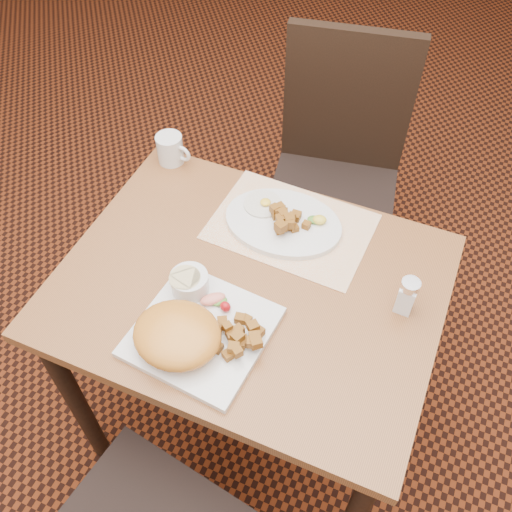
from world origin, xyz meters
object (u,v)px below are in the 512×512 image
at_px(table, 250,308).
at_px(coffee_mug, 171,149).
at_px(chair_far, 337,165).
at_px(plate_oval, 283,223).
at_px(salt_shaker, 407,295).
at_px(plate_square, 202,332).

height_order(table, coffee_mug, coffee_mug).
xyz_separation_m(table, coffee_mug, (-0.38, 0.31, 0.15)).
height_order(chair_far, plate_oval, chair_far).
bearing_deg(chair_far, salt_shaker, 107.92).
height_order(table, plate_square, plate_square).
xyz_separation_m(table, chair_far, (0.01, 0.72, -0.10)).
distance_m(table, salt_shaker, 0.39).
height_order(plate_square, salt_shaker, salt_shaker).
distance_m(table, plate_square, 0.21).
xyz_separation_m(plate_square, salt_shaker, (0.39, 0.24, 0.04)).
distance_m(plate_square, coffee_mug, 0.59).
bearing_deg(salt_shaker, table, -168.83).
height_order(chair_far, salt_shaker, chair_far).
bearing_deg(plate_oval, plate_square, -97.08).
bearing_deg(plate_oval, table, -91.97).
distance_m(chair_far, plate_square, 0.92).
relative_size(table, chair_far, 0.93).
bearing_deg(table, coffee_mug, 140.39).
height_order(chair_far, plate_square, chair_far).
relative_size(table, salt_shaker, 9.00).
bearing_deg(plate_square, salt_shaker, 31.57).
bearing_deg(plate_oval, salt_shaker, -20.81).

